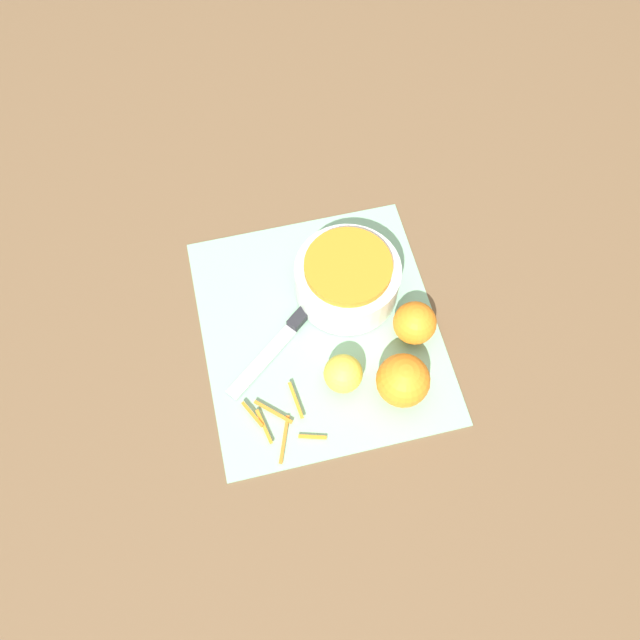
# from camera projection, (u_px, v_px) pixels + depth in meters

# --- Properties ---
(ground_plane) EXTENTS (4.00, 4.00, 0.00)m
(ground_plane) POSITION_uv_depth(u_px,v_px,m) (320.00, 330.00, 1.02)
(ground_plane) COLOR brown
(cutting_board) EXTENTS (0.42, 0.38, 0.01)m
(cutting_board) POSITION_uv_depth(u_px,v_px,m) (320.00, 329.00, 1.01)
(cutting_board) COLOR #84B793
(cutting_board) RESTS_ON ground_plane
(bowl_speckled) EXTENTS (0.17, 0.17, 0.08)m
(bowl_speckled) POSITION_uv_depth(u_px,v_px,m) (347.00, 278.00, 1.01)
(bowl_speckled) COLOR silver
(bowl_speckled) RESTS_ON cutting_board
(knife) EXTENTS (0.17, 0.21, 0.02)m
(knife) POSITION_uv_depth(u_px,v_px,m) (300.00, 317.00, 1.01)
(knife) COLOR #232328
(knife) RESTS_ON cutting_board
(orange_left) EXTENTS (0.08, 0.08, 0.08)m
(orange_left) POSITION_uv_depth(u_px,v_px,m) (403.00, 380.00, 0.93)
(orange_left) COLOR orange
(orange_left) RESTS_ON cutting_board
(orange_right) EXTENTS (0.07, 0.07, 0.07)m
(orange_right) POSITION_uv_depth(u_px,v_px,m) (415.00, 323.00, 0.98)
(orange_right) COLOR orange
(orange_right) RESTS_ON cutting_board
(lemon) EXTENTS (0.06, 0.06, 0.06)m
(lemon) POSITION_uv_depth(u_px,v_px,m) (343.00, 374.00, 0.94)
(lemon) COLOR gold
(lemon) RESTS_ON cutting_board
(peel_pile) EXTENTS (0.12, 0.12, 0.01)m
(peel_pile) POSITION_uv_depth(u_px,v_px,m) (280.00, 421.00, 0.94)
(peel_pile) COLOR orange
(peel_pile) RESTS_ON cutting_board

